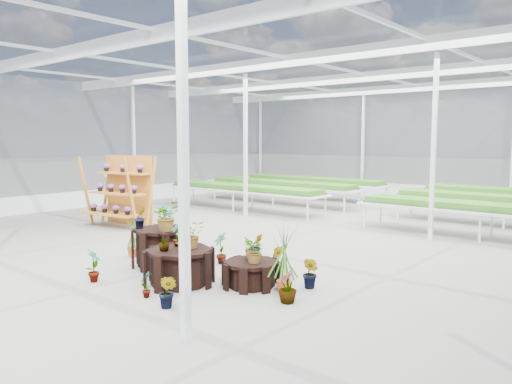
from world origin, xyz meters
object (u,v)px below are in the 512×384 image
Objects in this scene: plinth_tall at (161,247)px; plinth_low at (251,274)px; plinth_mid at (179,267)px; bird_table at (112,192)px; shelf_rack at (118,191)px.

plinth_low is (2.20, 0.10, -0.16)m from plinth_tall.
bird_table is (-7.53, 3.80, 0.45)m from plinth_mid.
shelf_rack is at bearing 154.43° from plinth_tall.
plinth_tall is 1.14× the size of plinth_low.
plinth_tall is 2.21m from plinth_low.
plinth_mid is 0.58× the size of shelf_rack.
shelf_rack is at bearing 162.98° from plinth_low.
plinth_low is 9.10m from bird_table.
bird_table is (-6.33, 3.20, 0.39)m from plinth_tall.
plinth_tall reaches higher than plinth_low.
plinth_mid is 1.22m from plinth_low.
plinth_tall is at bearing -34.18° from shelf_rack.
plinth_low is 7.04m from shelf_rack.
shelf_rack is (-4.49, 2.15, 0.63)m from plinth_tall.
plinth_low is 0.63× the size of bird_table.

